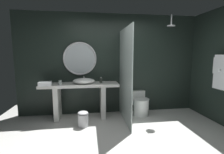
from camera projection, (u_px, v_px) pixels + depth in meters
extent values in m
plane|color=silver|center=(128.00, 152.00, 2.61)|extent=(5.76, 5.76, 0.00)
cube|color=#1E2823|center=(111.00, 64.00, 4.30)|extent=(4.80, 0.10, 2.60)
cube|color=silver|center=(80.00, 85.00, 3.91)|extent=(1.85, 0.55, 0.06)
cube|color=silver|center=(58.00, 103.00, 3.89)|extent=(0.11, 0.46, 0.80)
cube|color=silver|center=(103.00, 101.00, 4.05)|extent=(0.11, 0.46, 0.80)
ellipsoid|color=white|center=(84.00, 81.00, 3.88)|extent=(0.52, 0.43, 0.13)
cylinder|color=silver|center=(84.00, 79.00, 4.07)|extent=(0.02, 0.02, 0.16)
cylinder|color=silver|center=(84.00, 76.00, 4.01)|extent=(0.02, 0.10, 0.02)
cylinder|color=silver|center=(60.00, 82.00, 3.79)|extent=(0.07, 0.07, 0.10)
cylinder|color=#282D28|center=(101.00, 80.00, 3.98)|extent=(0.07, 0.07, 0.12)
cylinder|color=silver|center=(101.00, 78.00, 3.97)|extent=(0.04, 0.04, 0.02)
torus|color=silver|center=(80.00, 59.00, 4.07)|extent=(0.84, 0.05, 0.84)
cylinder|color=#B2BCC1|center=(80.00, 59.00, 4.08)|extent=(0.77, 0.01, 0.77)
cube|color=silver|center=(125.00, 76.00, 3.69)|extent=(0.02, 1.27, 2.15)
cylinder|color=silver|center=(171.00, 20.00, 3.78)|extent=(0.02, 0.02, 0.26)
cylinder|color=silver|center=(171.00, 26.00, 3.80)|extent=(0.19, 0.19, 0.02)
cube|color=white|center=(223.00, 72.00, 3.41)|extent=(0.12, 0.36, 0.74)
cylinder|color=white|center=(216.00, 65.00, 3.59)|extent=(0.10, 0.10, 0.36)
sphere|color=white|center=(220.00, 71.00, 3.40)|extent=(0.07, 0.07, 0.07)
cylinder|color=white|center=(141.00, 107.00, 4.17)|extent=(0.39, 0.39, 0.42)
ellipsoid|color=white|center=(141.00, 99.00, 4.14)|extent=(0.41, 0.45, 0.02)
cube|color=white|center=(138.00, 97.00, 4.42)|extent=(0.35, 0.17, 0.38)
cylinder|color=silver|center=(83.00, 120.00, 3.52)|extent=(0.23, 0.23, 0.28)
ellipsoid|color=silver|center=(83.00, 113.00, 3.49)|extent=(0.23, 0.23, 0.07)
cube|color=white|center=(45.00, 84.00, 3.62)|extent=(0.28, 0.22, 0.09)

